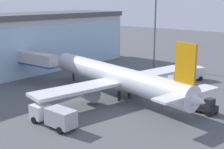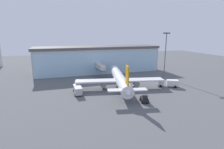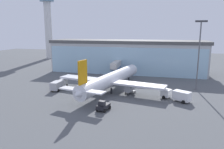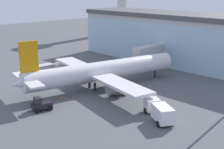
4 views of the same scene
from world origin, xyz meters
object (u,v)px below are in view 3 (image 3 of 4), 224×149
(airplane, at_px, (111,80))
(apron_light_mast, at_px, (199,50))
(baggage_cart, at_px, (130,91))
(jet_bridge, at_px, (117,64))
(safety_cone_nose, at_px, (100,100))
(safety_cone_wingtip, at_px, (61,88))
(control_tower, at_px, (48,19))
(fuel_truck, at_px, (177,95))
(pushback_tug, at_px, (103,106))
(catering_truck, at_px, (59,85))

(airplane, bearing_deg, apron_light_mast, -60.50)
(baggage_cart, bearing_deg, apron_light_mast, 144.61)
(jet_bridge, relative_size, apron_light_mast, 0.70)
(safety_cone_nose, distance_m, safety_cone_wingtip, 16.58)
(jet_bridge, height_order, control_tower, control_tower)
(fuel_truck, relative_size, pushback_tug, 2.10)
(catering_truck, distance_m, safety_cone_wingtip, 1.40)
(airplane, xyz_separation_m, baggage_cart, (5.70, -0.53, -2.89))
(catering_truck, height_order, baggage_cart, catering_truck)
(jet_bridge, relative_size, airplane, 0.38)
(fuel_truck, height_order, safety_cone_wingtip, fuel_truck)
(jet_bridge, height_order, safety_cone_wingtip, jet_bridge)
(apron_light_mast, relative_size, safety_cone_nose, 35.82)
(catering_truck, relative_size, safety_cone_wingtip, 13.30)
(control_tower, bearing_deg, safety_cone_nose, -52.68)
(jet_bridge, bearing_deg, pushback_tug, -173.68)
(fuel_truck, relative_size, safety_cone_wingtip, 13.52)
(catering_truck, distance_m, baggage_cart, 20.98)
(catering_truck, height_order, safety_cone_nose, catering_truck)
(jet_bridge, distance_m, baggage_cart, 22.62)
(jet_bridge, distance_m, safety_cone_nose, 29.82)
(control_tower, bearing_deg, fuel_truck, -42.36)
(safety_cone_wingtip, bearing_deg, apron_light_mast, 13.17)
(baggage_cart, xyz_separation_m, safety_cone_nose, (-6.06, -8.84, -0.23))
(jet_bridge, distance_m, fuel_truck, 31.94)
(jet_bridge, height_order, catering_truck, jet_bridge)
(pushback_tug, xyz_separation_m, safety_cone_nose, (-2.52, 5.65, -0.70))
(airplane, bearing_deg, fuel_truck, -91.77)
(airplane, bearing_deg, pushback_tug, -160.34)
(control_tower, distance_m, safety_cone_nose, 92.45)
(pushback_tug, distance_m, safety_cone_nose, 6.23)
(airplane, bearing_deg, baggage_cart, -83.80)
(control_tower, relative_size, pushback_tug, 10.71)
(catering_truck, bearing_deg, airplane, -82.28)
(jet_bridge, xyz_separation_m, safety_cone_wingtip, (-12.05, -21.37, -4.23))
(jet_bridge, height_order, baggage_cart, jet_bridge)
(fuel_truck, height_order, safety_cone_nose, fuel_truck)
(jet_bridge, relative_size, pushback_tug, 3.89)
(jet_bridge, relative_size, safety_cone_wingtip, 25.00)
(jet_bridge, relative_size, control_tower, 0.36)
(safety_cone_wingtip, bearing_deg, safety_cone_nose, -29.05)
(safety_cone_nose, bearing_deg, control_tower, 127.32)
(pushback_tug, bearing_deg, airplane, 21.89)
(airplane, distance_m, catering_truck, 15.46)
(fuel_truck, bearing_deg, baggage_cart, 12.59)
(jet_bridge, relative_size, catering_truck, 1.88)
(catering_truck, bearing_deg, apron_light_mast, -75.69)
(jet_bridge, relative_size, baggage_cart, 4.26)
(apron_light_mast, distance_m, baggage_cart, 22.70)
(baggage_cart, xyz_separation_m, safety_cone_wingtip, (-20.56, -0.79, -0.23))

